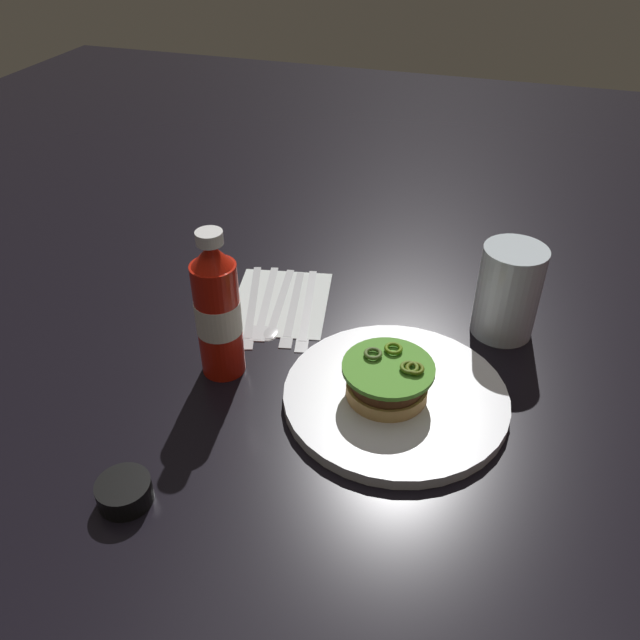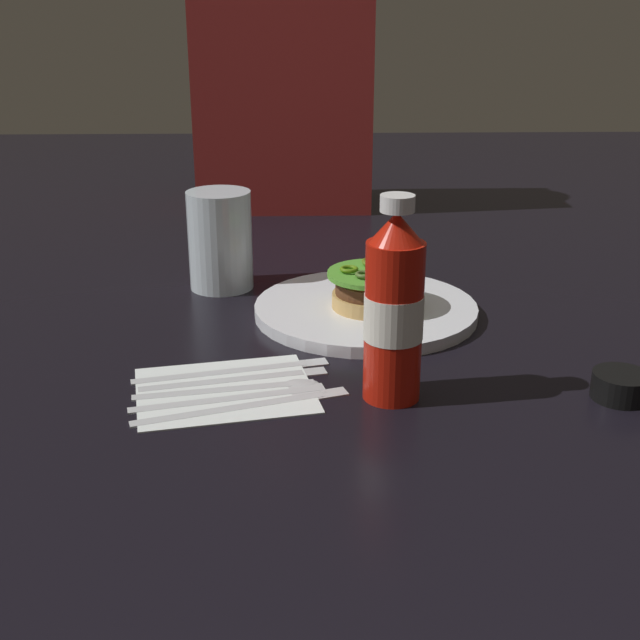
% 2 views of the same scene
% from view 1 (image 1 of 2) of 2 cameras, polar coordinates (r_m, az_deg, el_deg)
% --- Properties ---
extents(ground_plane, '(3.00, 3.00, 0.00)m').
position_cam_1_polar(ground_plane, '(0.81, 8.78, -7.94)').
color(ground_plane, black).
extents(dinner_plate, '(0.28, 0.28, 0.01)m').
position_cam_1_polar(dinner_plate, '(0.81, 6.75, -6.81)').
color(dinner_plate, white).
rests_on(dinner_plate, ground_plane).
extents(burger_sandwich, '(0.11, 0.11, 0.05)m').
position_cam_1_polar(burger_sandwich, '(0.79, 6.13, -5.14)').
color(burger_sandwich, tan).
rests_on(burger_sandwich, dinner_plate).
extents(ketchup_bottle, '(0.06, 0.06, 0.21)m').
position_cam_1_polar(ketchup_bottle, '(0.81, -9.20, 0.69)').
color(ketchup_bottle, red).
rests_on(ketchup_bottle, ground_plane).
extents(water_glass, '(0.09, 0.09, 0.13)m').
position_cam_1_polar(water_glass, '(0.92, 16.48, 2.46)').
color(water_glass, silver).
rests_on(water_glass, ground_plane).
extents(condiment_cup, '(0.06, 0.06, 0.03)m').
position_cam_1_polar(condiment_cup, '(0.73, -17.10, -14.49)').
color(condiment_cup, black).
rests_on(condiment_cup, ground_plane).
extents(napkin, '(0.20, 0.18, 0.00)m').
position_cam_1_polar(napkin, '(0.98, -3.56, 1.65)').
color(napkin, white).
rests_on(napkin, ground_plane).
extents(butter_knife, '(0.21, 0.08, 0.00)m').
position_cam_1_polar(butter_knife, '(0.96, -6.16, 1.05)').
color(butter_knife, silver).
rests_on(butter_knife, napkin).
extents(fork_utensil, '(0.20, 0.06, 0.00)m').
position_cam_1_polar(fork_utensil, '(0.97, -4.96, 1.24)').
color(fork_utensil, silver).
rests_on(fork_utensil, napkin).
extents(spoon_utensil, '(0.19, 0.05, 0.00)m').
position_cam_1_polar(spoon_utensil, '(0.96, -3.89, 0.81)').
color(spoon_utensil, silver).
rests_on(spoon_utensil, napkin).
extents(steak_knife, '(0.20, 0.06, 0.00)m').
position_cam_1_polar(steak_knife, '(0.96, -2.51, 0.86)').
color(steak_knife, silver).
rests_on(steak_knife, napkin).
extents(table_knife, '(0.21, 0.06, 0.00)m').
position_cam_1_polar(table_knife, '(0.95, -1.21, 0.74)').
color(table_knife, silver).
rests_on(table_knife, napkin).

